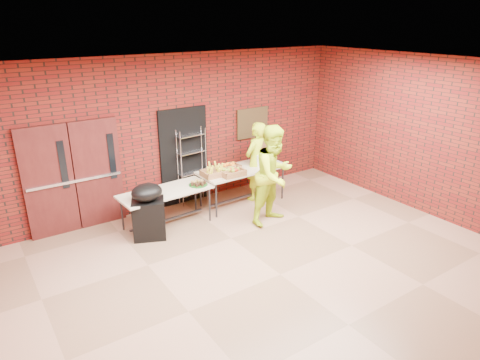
% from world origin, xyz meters
% --- Properties ---
extents(room, '(8.08, 7.08, 3.28)m').
position_xyz_m(room, '(0.00, 0.00, 1.60)').
color(room, brown).
rests_on(room, ground).
extents(double_doors, '(1.78, 0.12, 2.10)m').
position_xyz_m(double_doors, '(-2.20, 3.44, 1.05)').
color(double_doors, '#4D1916').
rests_on(double_doors, room).
extents(dark_doorway, '(1.10, 0.06, 2.10)m').
position_xyz_m(dark_doorway, '(0.10, 3.46, 1.05)').
color(dark_doorway, black).
rests_on(dark_doorway, room).
extents(bronze_plaque, '(0.85, 0.04, 0.70)m').
position_xyz_m(bronze_plaque, '(1.90, 3.45, 1.55)').
color(bronze_plaque, '#45351B').
rests_on(bronze_plaque, room).
extents(wire_rack, '(0.63, 0.27, 1.67)m').
position_xyz_m(wire_rack, '(0.21, 3.32, 0.84)').
color(wire_rack, silver).
rests_on(wire_rack, room).
extents(table_left, '(1.83, 0.85, 0.73)m').
position_xyz_m(table_left, '(-0.75, 2.60, 0.67)').
color(table_left, tan).
rests_on(table_left, room).
extents(table_right, '(1.97, 0.86, 0.80)m').
position_xyz_m(table_right, '(1.11, 2.70, 0.74)').
color(table_right, tan).
rests_on(table_right, room).
extents(basket_bananas, '(0.48, 0.38, 0.15)m').
position_xyz_m(basket_bananas, '(0.36, 2.64, 0.87)').
color(basket_bananas, '#A47042').
rests_on(basket_bananas, table_right).
extents(basket_oranges, '(0.42, 0.32, 0.13)m').
position_xyz_m(basket_oranges, '(0.84, 2.79, 0.86)').
color(basket_oranges, '#A47042').
rests_on(basket_oranges, table_right).
extents(basket_apples, '(0.50, 0.39, 0.15)m').
position_xyz_m(basket_apples, '(0.68, 2.47, 0.87)').
color(basket_apples, '#A47042').
rests_on(basket_apples, table_right).
extents(muffin_tray, '(0.37, 0.37, 0.09)m').
position_xyz_m(muffin_tray, '(-0.08, 2.52, 0.78)').
color(muffin_tray, '#185416').
rests_on(muffin_tray, table_left).
extents(napkin_box, '(0.19, 0.13, 0.06)m').
position_xyz_m(napkin_box, '(-1.07, 2.56, 0.77)').
color(napkin_box, white).
rests_on(napkin_box, table_left).
extents(coffee_dispenser, '(0.42, 0.38, 0.55)m').
position_xyz_m(coffee_dispenser, '(1.74, 2.81, 1.08)').
color(coffee_dispenser, brown).
rests_on(coffee_dispenser, table_right).
extents(cup_stack_front, '(0.08, 0.08, 0.25)m').
position_xyz_m(cup_stack_front, '(1.47, 2.61, 0.93)').
color(cup_stack_front, white).
rests_on(cup_stack_front, table_right).
extents(cup_stack_mid, '(0.08, 0.08, 0.23)m').
position_xyz_m(cup_stack_mid, '(1.53, 2.52, 0.92)').
color(cup_stack_mid, white).
rests_on(cup_stack_mid, table_right).
extents(cup_stack_back, '(0.08, 0.08, 0.23)m').
position_xyz_m(cup_stack_back, '(1.41, 2.72, 0.92)').
color(cup_stack_back, white).
rests_on(cup_stack_back, table_right).
extents(covered_grill, '(0.72, 0.67, 1.06)m').
position_xyz_m(covered_grill, '(-1.22, 2.36, 0.53)').
color(covered_grill, black).
rests_on(covered_grill, room).
extents(volunteer_woman, '(0.74, 0.60, 1.76)m').
position_xyz_m(volunteer_woman, '(1.49, 2.72, 0.88)').
color(volunteer_woman, '#B4D617').
rests_on(volunteer_woman, room).
extents(volunteer_man, '(1.10, 0.94, 1.98)m').
position_xyz_m(volunteer_man, '(1.11, 1.60, 0.99)').
color(volunteer_man, '#B4D617').
rests_on(volunteer_man, room).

